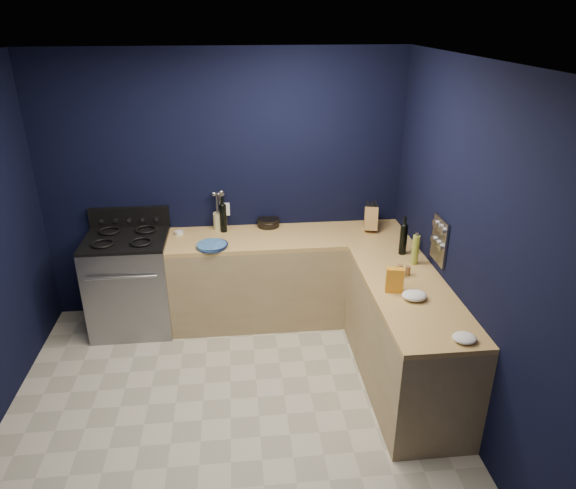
{
  "coord_description": "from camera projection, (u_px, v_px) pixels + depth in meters",
  "views": [
    {
      "loc": [
        0.12,
        -3.16,
        2.87
      ],
      "look_at": [
        0.55,
        1.0,
        1.0
      ],
      "focal_mm": 32.55,
      "sensor_mm": 36.0,
      "label": 1
    }
  ],
  "objects": [
    {
      "name": "knife_block",
      "position": [
        371.0,
        218.0,
        5.12
      ],
      "size": [
        0.18,
        0.29,
        0.28
      ],
      "primitive_type": "cube",
      "rotation": [
        -0.31,
        0.0,
        -0.22
      ],
      "color": "olive",
      "rests_on": "top_back"
    },
    {
      "name": "spice_panel",
      "position": [
        440.0,
        241.0,
        4.21
      ],
      "size": [
        0.02,
        0.28,
        0.38
      ],
      "primitive_type": "cube",
      "color": "gray",
      "rests_on": "wall_right"
    },
    {
      "name": "oven_door",
      "position": [
        126.0,
        302.0,
        4.76
      ],
      "size": [
        0.59,
        0.02,
        0.42
      ],
      "primitive_type": "cube",
      "color": "black",
      "rests_on": "gas_range"
    },
    {
      "name": "oil_bottle",
      "position": [
        415.0,
        250.0,
        4.41
      ],
      "size": [
        0.08,
        0.08,
        0.26
      ],
      "primitive_type": "cylinder",
      "rotation": [
        0.0,
        0.0,
        -0.35
      ],
      "color": "olive",
      "rests_on": "top_right"
    },
    {
      "name": "lemon_basket",
      "position": [
        268.0,
        222.0,
        5.22
      ],
      "size": [
        0.25,
        0.25,
        0.08
      ],
      "primitive_type": "cylinder",
      "rotation": [
        0.0,
        0.0,
        0.12
      ],
      "color": "black",
      "rests_on": "top_back"
    },
    {
      "name": "towel_front",
      "position": [
        414.0,
        295.0,
        3.9
      ],
      "size": [
        0.23,
        0.21,
        0.07
      ],
      "primitive_type": "ellipsoid",
      "rotation": [
        0.0,
        0.0,
        -0.33
      ],
      "color": "white",
      "rests_on": "top_right"
    },
    {
      "name": "top_right",
      "position": [
        410.0,
        291.0,
        4.06
      ],
      "size": [
        0.63,
        1.67,
        0.04
      ],
      "primitive_type": "cube",
      "color": "olive",
      "rests_on": "cab_right"
    },
    {
      "name": "towel_end",
      "position": [
        464.0,
        338.0,
        3.4
      ],
      "size": [
        0.19,
        0.18,
        0.05
      ],
      "primitive_type": "ellipsoid",
      "rotation": [
        0.0,
        0.0,
        0.26
      ],
      "color": "white",
      "rests_on": "top_right"
    },
    {
      "name": "wall_outlet",
      "position": [
        225.0,
        209.0,
        5.17
      ],
      "size": [
        0.09,
        0.02,
        0.13
      ],
      "primitive_type": "cube",
      "color": "white",
      "rests_on": "wall_back"
    },
    {
      "name": "wine_bottle_back",
      "position": [
        223.0,
        218.0,
        5.06
      ],
      "size": [
        0.08,
        0.08,
        0.27
      ],
      "primitive_type": "cylinder",
      "rotation": [
        0.0,
        0.0,
        -0.21
      ],
      "color": "black",
      "rests_on": "top_back"
    },
    {
      "name": "gas_range",
      "position": [
        132.0,
        284.0,
        5.04
      ],
      "size": [
        0.76,
        0.66,
        0.92
      ],
      "primitive_type": "cube",
      "color": "gray",
      "rests_on": "floor"
    },
    {
      "name": "wall_right",
      "position": [
        474.0,
        256.0,
        3.66
      ],
      "size": [
        0.02,
        3.5,
        2.6
      ],
      "primitive_type": "cube",
      "color": "black",
      "rests_on": "ground"
    },
    {
      "name": "spice_jar_far",
      "position": [
        408.0,
        271.0,
        4.25
      ],
      "size": [
        0.04,
        0.04,
        0.08
      ],
      "primitive_type": "cylinder",
      "rotation": [
        0.0,
        0.0,
        0.11
      ],
      "color": "olive",
      "rests_on": "top_right"
    },
    {
      "name": "ramekin",
      "position": [
        179.0,
        233.0,
        5.04
      ],
      "size": [
        0.08,
        0.08,
        0.03
      ],
      "primitive_type": "cylinder",
      "rotation": [
        0.0,
        0.0,
        0.07
      ],
      "color": "white",
      "rests_on": "top_back"
    },
    {
      "name": "wall_front",
      "position": [
        216.0,
        483.0,
        1.9
      ],
      "size": [
        3.5,
        0.02,
        2.6
      ],
      "primitive_type": "cube",
      "color": "black",
      "rests_on": "ground"
    },
    {
      "name": "cooktop",
      "position": [
        125.0,
        239.0,
        4.85
      ],
      "size": [
        0.76,
        0.66,
        0.03
      ],
      "primitive_type": "cube",
      "color": "black",
      "rests_on": "gas_range"
    },
    {
      "name": "backguard",
      "position": [
        129.0,
        217.0,
        5.08
      ],
      "size": [
        0.76,
        0.06,
        0.2
      ],
      "primitive_type": "cube",
      "color": "black",
      "rests_on": "gas_range"
    },
    {
      "name": "crouton_bag",
      "position": [
        395.0,
        280.0,
        3.98
      ],
      "size": [
        0.14,
        0.09,
        0.2
      ],
      "primitive_type": "cube",
      "rotation": [
        0.0,
        0.0,
        -0.22
      ],
      "color": "red",
      "rests_on": "top_right"
    },
    {
      "name": "spice_jar_near",
      "position": [
        400.0,
        271.0,
        4.22
      ],
      "size": [
        0.05,
        0.05,
        0.1
      ],
      "primitive_type": "cylinder",
      "rotation": [
        0.0,
        0.0,
        0.01
      ],
      "color": "olive",
      "rests_on": "top_right"
    },
    {
      "name": "top_back",
      "position": [
        288.0,
        237.0,
        5.03
      ],
      "size": [
        2.3,
        0.63,
        0.04
      ],
      "primitive_type": "cube",
      "color": "olive",
      "rests_on": "cab_back"
    },
    {
      "name": "ceiling",
      "position": [
        210.0,
        62.0,
        2.96
      ],
      "size": [
        3.5,
        3.5,
        0.02
      ],
      "primitive_type": "cube",
      "color": "silver",
      "rests_on": "ground"
    },
    {
      "name": "wine_bottle_right",
      "position": [
        403.0,
        240.0,
        4.59
      ],
      "size": [
        0.08,
        0.08,
        0.27
      ],
      "primitive_type": "cylinder",
      "rotation": [
        0.0,
        0.0,
        0.34
      ],
      "color": "black",
      "rests_on": "top_right"
    },
    {
      "name": "cab_back",
      "position": [
        288.0,
        279.0,
        5.21
      ],
      "size": [
        2.3,
        0.63,
        0.86
      ],
      "primitive_type": "cube",
      "color": "tan",
      "rests_on": "floor"
    },
    {
      "name": "plate_stack",
      "position": [
        212.0,
        246.0,
        4.76
      ],
      "size": [
        0.35,
        0.35,
        0.03
      ],
      "primitive_type": "cylinder",
      "rotation": [
        0.0,
        0.0,
        0.37
      ],
      "color": "#27488C",
      "rests_on": "top_back"
    },
    {
      "name": "wall_back",
      "position": [
        224.0,
        187.0,
        5.1
      ],
      "size": [
        3.5,
        0.02,
        2.6
      ],
      "primitive_type": "cube",
      "color": "black",
      "rests_on": "ground"
    },
    {
      "name": "cab_right",
      "position": [
        405.0,
        339.0,
        4.25
      ],
      "size": [
        0.63,
        1.67,
        0.86
      ],
      "primitive_type": "cube",
      "color": "tan",
      "rests_on": "floor"
    },
    {
      "name": "floor",
      "position": [
        231.0,
        419.0,
        4.03
      ],
      "size": [
        3.5,
        3.5,
        0.02
      ],
      "primitive_type": "cube",
      "color": "#BCB6A3",
      "rests_on": "ground"
    },
    {
      "name": "utensil_crock",
      "position": [
        220.0,
        221.0,
        5.14
      ],
      "size": [
        0.16,
        0.16,
        0.17
      ],
      "primitive_type": "cylinder",
      "rotation": [
        0.0,
        0.0,
        -0.25
      ],
      "color": "beige",
      "rests_on": "top_back"
    }
  ]
}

